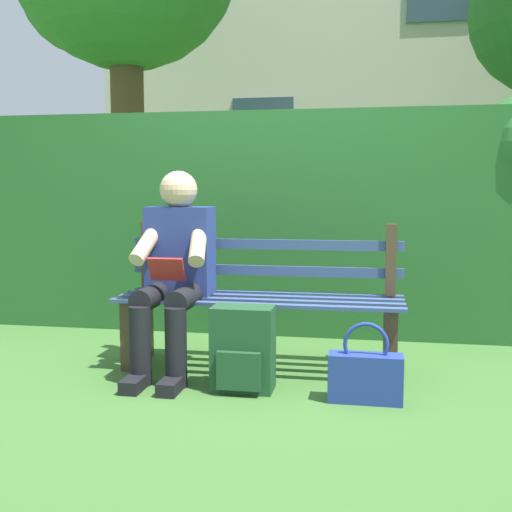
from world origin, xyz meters
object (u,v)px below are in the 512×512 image
backpack (243,349)px  handbag (365,375)px  park_bench (261,298)px  person_seated (174,266)px

backpack → handbag: (-0.64, 0.07, -0.08)m
backpack → handbag: 0.65m
backpack → handbag: backpack is taller
park_bench → backpack: 0.49m
park_bench → backpack: bearing=87.8°
park_bench → handbag: (-0.62, 0.52, -0.28)m
person_seated → backpack: 0.67m
park_bench → handbag: size_ratio=4.11×
handbag → person_seated: bearing=-18.1°
park_bench → person_seated: size_ratio=1.43×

